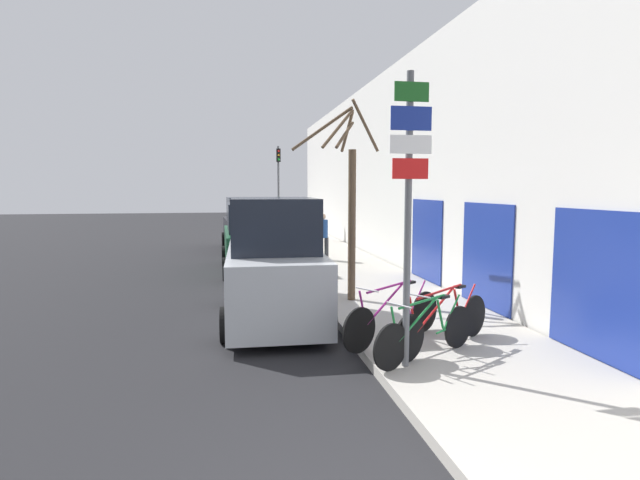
# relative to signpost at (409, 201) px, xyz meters

# --- Properties ---
(ground_plane) EXTENTS (80.00, 80.00, 0.00)m
(ground_plane) POSITION_rel_signpost_xyz_m (-1.42, 7.98, -2.43)
(ground_plane) COLOR black
(sidewalk_curb) EXTENTS (3.20, 32.00, 0.15)m
(sidewalk_curb) POSITION_rel_signpost_xyz_m (1.18, 10.78, -2.35)
(sidewalk_curb) COLOR #ADA89E
(sidewalk_curb) RESTS_ON ground
(building_facade) EXTENTS (0.23, 32.00, 6.50)m
(building_facade) POSITION_rel_signpost_xyz_m (2.93, 10.71, 0.80)
(building_facade) COLOR silver
(building_facade) RESTS_ON ground
(signpost) EXTENTS (0.57, 0.12, 3.98)m
(signpost) POSITION_rel_signpost_xyz_m (0.00, 0.00, 0.00)
(signpost) COLOR #595B60
(signpost) RESTS_ON sidewalk_curb
(bicycle_0) EXTENTS (1.92, 1.10, 0.90)m
(bicycle_0) POSITION_rel_signpost_xyz_m (0.40, 0.24, -1.89)
(bicycle_0) COLOR black
(bicycle_0) RESTS_ON sidewalk_curb
(bicycle_1) EXTENTS (2.09, 1.38, 0.95)m
(bicycle_1) POSITION_rel_signpost_xyz_m (0.85, 0.64, -1.87)
(bicycle_1) COLOR black
(bicycle_1) RESTS_ON sidewalk_curb
(bicycle_2) EXTENTS (1.99, 1.29, 0.96)m
(bicycle_2) POSITION_rel_signpost_xyz_m (0.20, 1.09, -1.87)
(bicycle_2) COLOR black
(bicycle_2) RESTS_ON sidewalk_curb
(parked_car_0) EXTENTS (2.06, 4.50, 2.42)m
(parked_car_0) POSITION_rel_signpost_xyz_m (-1.53, 3.30, -1.35)
(parked_car_0) COLOR #B2B7BC
(parked_car_0) RESTS_ON ground
(parked_car_1) EXTENTS (2.08, 4.73, 2.13)m
(parked_car_1) POSITION_rel_signpost_xyz_m (-1.60, 9.20, -1.46)
(parked_car_1) COLOR #144728
(parked_car_1) RESTS_ON ground
(parked_car_2) EXTENTS (2.27, 4.69, 2.21)m
(parked_car_2) POSITION_rel_signpost_xyz_m (-1.59, 14.82, -1.43)
(parked_car_2) COLOR black
(parked_car_2) RESTS_ON ground
(pedestrian_near) EXTENTS (0.41, 0.35, 1.59)m
(pedestrian_near) POSITION_rel_signpost_xyz_m (0.76, 10.28, -1.36)
(pedestrian_near) COLOR #333338
(pedestrian_near) RESTS_ON sidewalk_curb
(street_tree) EXTENTS (2.00, 1.05, 4.35)m
(street_tree) POSITION_rel_signpost_xyz_m (0.21, 4.17, -0.18)
(street_tree) COLOR brown
(street_tree) RESTS_ON sidewalk_curb
(traffic_light) EXTENTS (0.20, 0.30, 4.50)m
(traffic_light) POSITION_rel_signpost_xyz_m (0.06, 18.33, 0.61)
(traffic_light) COLOR #595B60
(traffic_light) RESTS_ON sidewalk_curb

